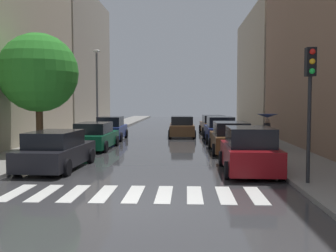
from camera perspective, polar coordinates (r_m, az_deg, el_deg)
The scene contains 18 objects.
ground_plane at distance 34.03m, azimuth 0.10°, elevation -1.04°, with size 28.00×72.00×0.04m, color #39393B.
sidewalk_left at distance 34.93m, azimuth -10.61°, elevation -0.83°, with size 3.00×72.00×0.15m, color gray.
sidewalk_right at distance 34.35m, azimuth 11.00°, elevation -0.91°, with size 3.00×72.00×0.15m, color gray.
crosswalk_stripes at distance 11.65m, azimuth -5.06°, elevation -10.01°, with size 7.65×2.20×0.01m.
building_left_mid at distance 42.25m, azimuth -14.76°, elevation 9.13°, with size 6.00×15.42×13.77m, color #9E9384.
building_right_mid at distance 42.17m, azimuth 15.81°, elevation 7.84°, with size 6.00×16.97×11.89m, color #B2A38C.
parked_car_left_nearest at distance 16.38m, azimuth -16.23°, elevation -3.57°, with size 2.28×4.75×1.56m.
parked_car_left_second at distance 22.72m, azimuth -10.80°, elevation -1.54°, with size 2.19×4.70×1.55m.
parked_car_left_third at distance 28.07m, azimuth -8.45°, elevation -0.43°, with size 2.10×4.37×1.68m.
parked_car_right_nearest at distance 15.23m, azimuth 11.95°, elevation -3.72°, with size 2.17×4.37×1.78m.
parked_car_right_second at distance 21.07m, azimuth 9.23°, elevation -1.79°, with size 2.17×4.77×1.66m.
parked_car_right_third at distance 26.71m, azimuth 7.71°, elevation -0.57°, with size 2.18×4.78×1.73m.
parked_car_right_fourth at distance 33.41m, azimuth 6.67°, elevation 0.17°, with size 2.30×4.68×1.60m.
car_midroad at distance 30.02m, azimuth 2.07°, elevation -0.17°, with size 2.15×4.42×1.63m.
pedestrian_foreground at distance 22.23m, azimuth 14.50°, elevation 0.58°, with size 1.17×1.17×1.91m.
street_tree_left at distance 21.11m, azimuth -18.66°, elevation 7.47°, with size 4.06×4.06×6.13m.
traffic_light_right_corner at distance 12.98m, azimuth 20.34°, elevation 5.77°, with size 0.30×0.42×4.30m.
lamp_post_left at distance 31.16m, azimuth -10.51°, elevation 5.92°, with size 0.60×0.28×6.71m.
Camera 1 is at (1.54, -9.88, 2.75)m, focal length 41.09 mm.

